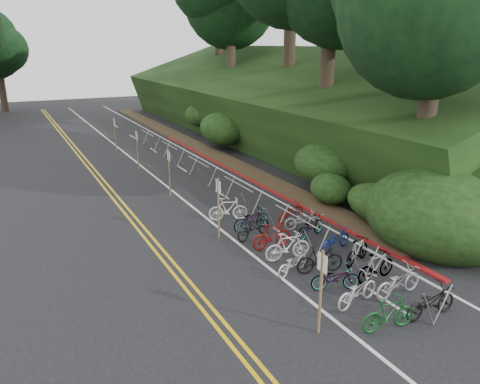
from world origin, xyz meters
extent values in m
plane|color=black|center=(0.00, 0.00, 0.00)|extent=(120.00, 120.00, 0.00)
cube|color=gold|center=(-2.15, 10.00, 0.00)|extent=(0.12, 80.00, 0.01)
cube|color=gold|center=(-1.85, 10.00, 0.00)|extent=(0.12, 80.00, 0.01)
cube|color=silver|center=(1.00, 10.00, 0.00)|extent=(0.12, 80.00, 0.01)
cube|color=silver|center=(5.20, 10.00, 0.00)|extent=(0.12, 80.00, 0.01)
cube|color=silver|center=(3.10, -2.00, 0.00)|extent=(0.10, 1.60, 0.01)
cube|color=silver|center=(3.10, 4.00, 0.00)|extent=(0.10, 1.60, 0.01)
cube|color=silver|center=(3.10, 10.00, 0.00)|extent=(0.10, 1.60, 0.01)
cube|color=silver|center=(3.10, 16.00, 0.00)|extent=(0.10, 1.60, 0.01)
cube|color=silver|center=(3.10, 22.00, 0.00)|extent=(0.10, 1.60, 0.01)
cube|color=silver|center=(3.10, 28.00, 0.00)|extent=(0.10, 1.60, 0.01)
cube|color=silver|center=(3.10, 34.00, 0.00)|extent=(0.10, 1.60, 0.01)
cube|color=maroon|center=(5.70, 12.00, 0.05)|extent=(0.25, 28.00, 0.10)
cube|color=black|center=(13.50, 22.00, 2.80)|extent=(12.32, 44.00, 9.11)
cube|color=#382819|center=(6.40, 22.00, 0.08)|extent=(1.40, 44.00, 0.16)
ellipsoid|color=#284C19|center=(7.20, 3.00, 1.04)|extent=(2.00, 2.80, 1.60)
ellipsoid|color=#284C19|center=(8.00, 8.00, 1.55)|extent=(2.60, 3.64, 2.08)
ellipsoid|color=#284C19|center=(9.20, 14.00, 1.99)|extent=(2.20, 3.08, 1.76)
ellipsoid|color=#284C19|center=(7.80, 20.00, 1.56)|extent=(3.00, 4.20, 2.40)
ellipsoid|color=#284C19|center=(8.50, 26.00, 1.73)|extent=(2.40, 3.36, 1.92)
ellipsoid|color=#284C19|center=(9.80, 30.00, 2.41)|extent=(2.80, 3.92, 2.24)
ellipsoid|color=#284C19|center=(7.00, 6.00, 0.90)|extent=(1.80, 2.52, 1.44)
ellipsoid|color=#284C19|center=(10.00, 18.00, 2.60)|extent=(3.20, 4.48, 2.56)
ellipsoid|color=black|center=(8.00, 0.50, 1.21)|extent=(5.28, 6.16, 3.52)
cylinder|color=#2D2319|center=(9.50, 3.00, 4.17)|extent=(0.82, 0.82, 5.93)
cylinder|color=#2D2319|center=(12.00, 6.00, 6.45)|extent=(0.89, 0.89, 7.30)
cylinder|color=#2D2319|center=(11.00, 12.00, 5.92)|extent=(0.87, 0.87, 6.84)
cylinder|color=#2D2319|center=(13.50, 20.00, 7.08)|extent=(0.91, 0.91, 7.76)
cylinder|color=#2D2319|center=(12.50, 28.00, 5.99)|extent=(0.84, 0.84, 6.39)
cylinder|color=#2D2319|center=(15.00, 36.00, 7.15)|extent=(0.89, 0.89, 7.30)
cylinder|color=#2D2319|center=(-6.00, 50.00, 2.74)|extent=(0.79, 0.79, 5.48)
cylinder|color=#969697|center=(3.32, -2.04, 1.16)|extent=(0.05, 3.10, 0.05)
cylinder|color=#969697|center=(3.04, -3.49, 0.58)|extent=(0.59, 0.04, 1.14)
cylinder|color=#969697|center=(3.60, -3.49, 0.58)|extent=(0.59, 0.04, 1.14)
cylinder|color=#969697|center=(3.04, -0.59, 0.58)|extent=(0.59, 0.04, 1.14)
cylinder|color=#969697|center=(3.60, -0.59, 0.58)|extent=(0.59, 0.04, 1.14)
cylinder|color=#969697|center=(3.00, 3.00, 1.15)|extent=(0.05, 3.00, 0.05)
cylinder|color=#969697|center=(2.72, 1.60, 0.57)|extent=(0.58, 0.04, 1.13)
cylinder|color=#969697|center=(3.28, 1.60, 0.57)|extent=(0.58, 0.04, 1.13)
cylinder|color=#969697|center=(2.72, 4.40, 0.57)|extent=(0.58, 0.04, 1.13)
cylinder|color=#969697|center=(3.28, 4.40, 0.57)|extent=(0.58, 0.04, 1.13)
cylinder|color=#969697|center=(3.00, 8.00, 1.15)|extent=(0.05, 3.00, 0.05)
cylinder|color=#969697|center=(2.72, 6.60, 0.57)|extent=(0.58, 0.04, 1.13)
cylinder|color=#969697|center=(3.28, 6.60, 0.57)|extent=(0.58, 0.04, 1.13)
cylinder|color=#969697|center=(2.72, 9.40, 0.57)|extent=(0.58, 0.04, 1.13)
cylinder|color=#969697|center=(3.28, 9.40, 0.57)|extent=(0.58, 0.04, 1.13)
cylinder|color=#969697|center=(3.00, 13.00, 1.15)|extent=(0.05, 3.00, 0.05)
cylinder|color=#969697|center=(2.72, 11.60, 0.57)|extent=(0.58, 0.04, 1.13)
cylinder|color=#969697|center=(3.28, 11.60, 0.57)|extent=(0.58, 0.04, 1.13)
cylinder|color=#969697|center=(2.72, 14.40, 0.57)|extent=(0.58, 0.04, 1.13)
cylinder|color=#969697|center=(3.28, 14.40, 0.57)|extent=(0.58, 0.04, 1.13)
cylinder|color=#969697|center=(3.00, 18.00, 1.15)|extent=(0.05, 3.00, 0.05)
cylinder|color=#969697|center=(2.72, 16.60, 0.57)|extent=(0.58, 0.04, 1.13)
cylinder|color=#969697|center=(3.28, 16.60, 0.57)|extent=(0.58, 0.04, 1.13)
cylinder|color=#969697|center=(2.72, 19.40, 0.57)|extent=(0.58, 0.04, 1.13)
cylinder|color=#969697|center=(3.28, 19.40, 0.57)|extent=(0.58, 0.04, 1.13)
cylinder|color=#969697|center=(3.00, 23.00, 1.15)|extent=(0.05, 3.00, 0.05)
cylinder|color=#969697|center=(2.72, 21.60, 0.57)|extent=(0.58, 0.04, 1.13)
cylinder|color=#969697|center=(3.28, 21.60, 0.57)|extent=(0.58, 0.04, 1.13)
cylinder|color=#969697|center=(2.72, 24.40, 0.57)|extent=(0.58, 0.04, 1.13)
cylinder|color=#969697|center=(3.28, 24.40, 0.57)|extent=(0.58, 0.04, 1.13)
cylinder|color=brown|center=(0.25, -2.27, 1.22)|extent=(0.08, 0.08, 2.45)
cube|color=silver|center=(0.25, -2.27, 2.10)|extent=(0.02, 0.40, 0.50)
cylinder|color=brown|center=(0.60, 5.00, 1.25)|extent=(0.08, 0.08, 2.50)
cube|color=silver|center=(0.60, 5.00, 2.15)|extent=(0.02, 0.40, 0.50)
cylinder|color=brown|center=(0.60, 11.00, 1.25)|extent=(0.08, 0.08, 2.50)
cube|color=silver|center=(0.60, 11.00, 2.15)|extent=(0.02, 0.40, 0.50)
cylinder|color=brown|center=(0.60, 17.00, 1.25)|extent=(0.08, 0.08, 2.50)
cube|color=silver|center=(0.60, 17.00, 2.15)|extent=(0.02, 0.40, 0.50)
cylinder|color=brown|center=(0.60, 23.00, 1.25)|extent=(0.08, 0.08, 2.50)
cube|color=silver|center=(0.60, 23.00, 2.15)|extent=(0.02, 0.40, 0.50)
imported|color=beige|center=(1.51, 0.96, 0.41)|extent=(1.02, 1.64, 0.81)
imported|color=#144C1E|center=(2.01, -3.05, 0.50)|extent=(0.71, 1.73, 1.01)
imported|color=black|center=(3.56, -3.11, 0.48)|extent=(0.68, 1.85, 0.96)
imported|color=beige|center=(2.14, -1.62, 0.47)|extent=(0.98, 1.87, 0.94)
imported|color=#9E9EA3|center=(3.63, -1.79, 0.49)|extent=(0.75, 1.89, 0.97)
imported|color=slate|center=(2.11, -0.61, 0.42)|extent=(1.08, 1.67, 0.83)
imported|color=slate|center=(3.71, -0.72, 0.51)|extent=(0.65, 1.74, 1.02)
imported|color=black|center=(2.38, 0.57, 0.51)|extent=(0.88, 1.76, 1.02)
imported|color=slate|center=(4.03, 0.57, 0.47)|extent=(1.00, 1.63, 0.95)
imported|color=beige|center=(1.94, 1.93, 0.54)|extent=(0.71, 1.83, 1.07)
imported|color=navy|center=(4.03, 1.81, 0.44)|extent=(1.03, 1.77, 0.88)
imported|color=maroon|center=(1.96, 3.09, 0.51)|extent=(0.52, 1.72, 1.03)
imported|color=slate|center=(3.90, 3.28, 0.46)|extent=(1.20, 1.87, 0.93)
imported|color=black|center=(1.82, 4.30, 0.49)|extent=(1.22, 1.98, 0.98)
imported|color=#9E9EA3|center=(4.13, 4.15, 0.42)|extent=(1.00, 1.69, 0.84)
imported|color=slate|center=(2.16, 5.13, 0.46)|extent=(0.86, 1.84, 0.93)
imported|color=maroon|center=(4.19, 5.16, 0.44)|extent=(1.04, 1.78, 0.89)
imported|color=beige|center=(1.76, 6.53, 0.53)|extent=(1.05, 1.82, 1.06)
camera|label=1|loc=(-6.73, -11.12, 7.56)|focal=35.00mm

